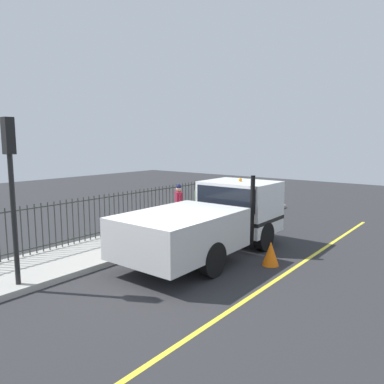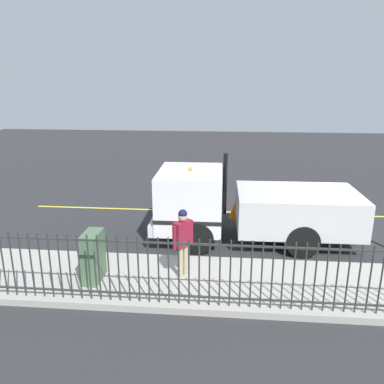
{
  "view_description": "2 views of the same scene",
  "coord_description": "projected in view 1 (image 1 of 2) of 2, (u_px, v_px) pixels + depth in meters",
  "views": [
    {
      "loc": [
        -6.32,
        6.68,
        3.62
      ],
      "look_at": [
        2.08,
        -3.83,
        1.74
      ],
      "focal_mm": 34.2,
      "sensor_mm": 36.0,
      "label": 1
    },
    {
      "loc": [
        11.65,
        -3.23,
        4.9
      ],
      "look_at": [
        1.07,
        -4.2,
        1.77
      ],
      "focal_mm": 35.71,
      "sensor_mm": 36.0,
      "label": 2
    }
  ],
  "objects": [
    {
      "name": "worker_standing",
      "position": [
        179.0,
        201.0,
        14.59
      ],
      "size": [
        0.53,
        0.48,
        1.76
      ],
      "rotation": [
        0.0,
        0.0,
        2.47
      ],
      "color": "maroon",
      "rests_on": "sidewalk_slab"
    },
    {
      "name": "traffic_cone",
      "position": [
        271.0,
        254.0,
        10.7
      ],
      "size": [
        0.49,
        0.49,
        0.7
      ],
      "primitive_type": "cone",
      "color": "orange",
      "rests_on": "ground"
    },
    {
      "name": "sidewalk_slab",
      "position": [
        88.0,
        254.0,
        11.57
      ],
      "size": [
        2.58,
        23.86,
        0.16
      ],
      "primitive_type": "cube",
      "color": "#A3A099",
      "rests_on": "ground"
    },
    {
      "name": "iron_fence",
      "position": [
        67.0,
        222.0,
        12.12
      ],
      "size": [
        0.04,
        20.32,
        1.55
      ],
      "color": "#2D332D",
      "rests_on": "sidewalk_slab"
    },
    {
      "name": "work_truck",
      "position": [
        216.0,
        216.0,
        11.77
      ],
      "size": [
        2.57,
        6.33,
        2.57
      ],
      "rotation": [
        0.0,
        0.0,
        3.16
      ],
      "color": "white",
      "rests_on": "ground"
    },
    {
      "name": "ground_plane",
      "position": [
        163.0,
        280.0,
        9.58
      ],
      "size": [
        52.49,
        52.49,
        0.0
      ],
      "primitive_type": "plane",
      "color": "#2B2B2D",
      "rests_on": "ground"
    },
    {
      "name": "utility_cabinet",
      "position": [
        204.0,
        204.0,
        16.56
      ],
      "size": [
        0.81,
        0.39,
        1.22
      ],
      "primitive_type": "cube",
      "color": "#4C6B4C",
      "rests_on": "sidewalk_slab"
    },
    {
      "name": "lane_marking",
      "position": [
        239.0,
        305.0,
        8.15
      ],
      "size": [
        0.12,
        21.48,
        0.01
      ],
      "primitive_type": "cube",
      "color": "yellow",
      "rests_on": "ground"
    },
    {
      "name": "traffic_light_near",
      "position": [
        10.0,
        168.0,
        8.52
      ],
      "size": [
        0.32,
        0.23,
        4.0
      ],
      "rotation": [
        0.0,
        0.0,
        3.07
      ],
      "color": "black",
      "rests_on": "sidewalk_slab"
    }
  ]
}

